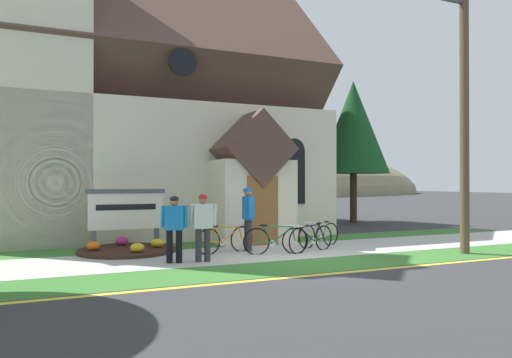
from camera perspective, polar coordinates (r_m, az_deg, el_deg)
The scene contains 18 objects.
ground at distance 15.03m, azimuth -1.03°, elevation -7.69°, with size 140.00×140.00×0.00m, color #333335.
sidewalk_slab at distance 12.20m, azimuth -5.56°, elevation -9.35°, with size 32.00×2.76×0.01m, color #B7B5AD.
grass_verge at distance 10.14m, azimuth -1.65°, elevation -11.20°, with size 32.00×1.68×0.01m, color #38722D.
church_lawn at distance 14.25m, azimuth -8.24°, elevation -8.06°, with size 24.00×1.57×0.01m, color #38722D.
curb_paint_stripe at distance 9.25m, azimuth 0.66°, elevation -12.26°, with size 28.00×0.16×0.01m, color yellow.
church_building at distance 19.63m, azimuth -13.57°, elevation 7.68°, with size 11.98×12.10×13.64m.
church_sign at distance 13.39m, azimuth -15.60°, elevation -3.76°, with size 2.13×0.14×1.72m.
flower_bed at distance 13.26m, azimuth -15.47°, elevation -8.31°, with size 2.62×2.62×0.34m.
bicycle_orange at distance 12.66m, azimuth -3.79°, elevation -7.38°, with size 1.72×0.37×0.78m.
bicycle_green at distance 12.42m, azimuth 2.42°, elevation -7.48°, with size 1.72×0.47×0.81m.
bicycle_black at distance 13.95m, azimuth 7.75°, elevation -6.75°, with size 1.67×0.57×0.77m.
bicycle_white at distance 12.95m, azimuth 6.79°, elevation -7.22°, with size 1.69×0.63×0.80m.
cyclist_in_blue_jersey at distance 12.87m, azimuth -0.98°, elevation -4.22°, with size 0.30×0.68×1.76m.
cyclist_in_white_jersey at distance 11.22m, azimuth -6.51°, elevation -5.32°, with size 0.63×0.34×1.62m.
cyclist_in_red_jersey at distance 11.14m, azimuth -9.97°, elevation -5.50°, with size 0.58×0.39×1.58m.
utility_pole at distance 13.94m, azimuth 23.85°, elevation 12.69°, with size 3.12×0.28×9.14m.
roadside_conifer at distance 22.67m, azimuth 11.83°, elevation 6.19°, with size 3.36×3.36×6.72m.
distant_hill at distance 72.98m, azimuth -16.62°, elevation -1.90°, with size 106.39×49.74×20.85m, color #847A5B.
Camera 1 is at (-5.66, -9.79, 1.90)m, focal length 32.68 mm.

